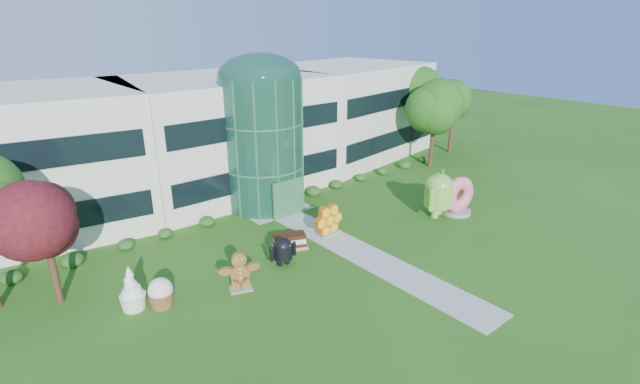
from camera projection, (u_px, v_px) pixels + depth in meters
ground at (377, 262)px, 27.61m from camera, size 140.00×140.00×0.00m
building at (224, 133)px, 38.94m from camera, size 46.00×15.00×9.30m
atrium at (263, 143)px, 34.54m from camera, size 6.00×6.00×9.80m
walkway at (354, 250)px, 29.04m from camera, size 2.40×20.00×0.04m
tree_red at (49, 249)px, 22.65m from camera, size 4.00×4.00×6.00m
trees_backdrop at (256, 150)px, 35.50m from camera, size 52.00×8.00×8.40m
android_green at (439, 191)px, 33.59m from camera, size 3.80×3.05×3.76m
android_black at (283, 249)px, 26.97m from camera, size 1.94×1.47×1.99m
donut at (457, 195)px, 34.14m from camera, size 2.93×1.69×2.89m
gingerbread at (240, 271)px, 24.40m from camera, size 2.58×1.68×2.22m
ice_cream_sandwich at (290, 241)px, 29.11m from camera, size 2.42×1.90×0.97m
honeycomb at (328, 221)px, 30.84m from camera, size 2.49×1.04×1.91m
froyo at (131, 288)px, 22.74m from camera, size 1.61×1.61×2.33m
cupcake at (161, 293)px, 23.06m from camera, size 1.53×1.53×1.57m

